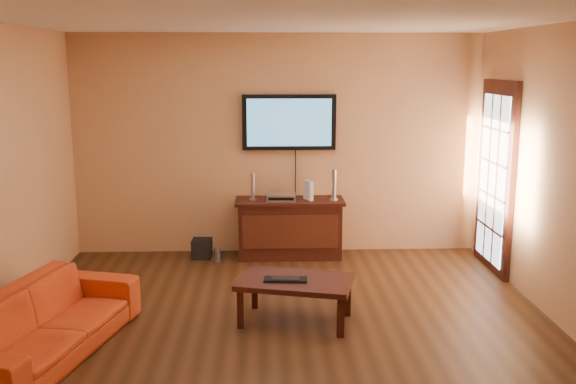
{
  "coord_description": "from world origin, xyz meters",
  "views": [
    {
      "loc": [
        -0.15,
        -5.36,
        2.34
      ],
      "look_at": [
        0.07,
        0.8,
        1.1
      ],
      "focal_mm": 40.0,
      "sensor_mm": 36.0,
      "label": 1
    }
  ],
  "objects_px": {
    "media_console": "(290,228)",
    "subwoofer": "(202,248)",
    "speaker_right": "(334,186)",
    "av_receiver": "(281,197)",
    "keyboard": "(286,279)",
    "game_console": "(308,190)",
    "bottle": "(217,256)",
    "sofa": "(44,311)",
    "speaker_left": "(253,188)",
    "television": "(289,122)",
    "coffee_table": "(295,285)"
  },
  "relations": [
    {
      "from": "media_console",
      "to": "subwoofer",
      "type": "xyz_separation_m",
      "value": [
        -1.08,
        -0.02,
        -0.24
      ]
    },
    {
      "from": "speaker_right",
      "to": "av_receiver",
      "type": "height_order",
      "value": "speaker_right"
    },
    {
      "from": "keyboard",
      "to": "av_receiver",
      "type": "bearing_deg",
      "value": 89.71
    },
    {
      "from": "game_console",
      "to": "bottle",
      "type": "xyz_separation_m",
      "value": [
        -1.1,
        -0.27,
        -0.73
      ]
    },
    {
      "from": "media_console",
      "to": "sofa",
      "type": "relative_size",
      "value": 0.68
    },
    {
      "from": "speaker_left",
      "to": "av_receiver",
      "type": "xyz_separation_m",
      "value": [
        0.34,
        -0.02,
        -0.11
      ]
    },
    {
      "from": "subwoofer",
      "to": "av_receiver",
      "type": "bearing_deg",
      "value": 2.17
    },
    {
      "from": "media_console",
      "to": "sofa",
      "type": "height_order",
      "value": "sofa"
    },
    {
      "from": "sofa",
      "to": "av_receiver",
      "type": "distance_m",
      "value": 3.32
    },
    {
      "from": "television",
      "to": "game_console",
      "type": "bearing_deg",
      "value": -44.92
    },
    {
      "from": "speaker_right",
      "to": "av_receiver",
      "type": "distance_m",
      "value": 0.65
    },
    {
      "from": "speaker_left",
      "to": "bottle",
      "type": "bearing_deg",
      "value": -146.4
    },
    {
      "from": "television",
      "to": "av_receiver",
      "type": "height_order",
      "value": "television"
    },
    {
      "from": "game_console",
      "to": "bottle",
      "type": "bearing_deg",
      "value": 169.21
    },
    {
      "from": "coffee_table",
      "to": "game_console",
      "type": "bearing_deg",
      "value": 82.89
    },
    {
      "from": "sofa",
      "to": "speaker_left",
      "type": "xyz_separation_m",
      "value": [
        1.64,
        2.66,
        0.49
      ]
    },
    {
      "from": "speaker_right",
      "to": "subwoofer",
      "type": "distance_m",
      "value": 1.78
    },
    {
      "from": "media_console",
      "to": "coffee_table",
      "type": "distance_m",
      "value": 2.04
    },
    {
      "from": "keyboard",
      "to": "speaker_left",
      "type": "bearing_deg",
      "value": 99.02
    },
    {
      "from": "television",
      "to": "subwoofer",
      "type": "distance_m",
      "value": 1.88
    },
    {
      "from": "speaker_left",
      "to": "keyboard",
      "type": "distance_m",
      "value": 2.14
    },
    {
      "from": "av_receiver",
      "to": "subwoofer",
      "type": "height_order",
      "value": "av_receiver"
    },
    {
      "from": "coffee_table",
      "to": "speaker_left",
      "type": "distance_m",
      "value": 2.14
    },
    {
      "from": "speaker_left",
      "to": "game_console",
      "type": "height_order",
      "value": "speaker_left"
    },
    {
      "from": "av_receiver",
      "to": "keyboard",
      "type": "relative_size",
      "value": 0.87
    },
    {
      "from": "speaker_left",
      "to": "speaker_right",
      "type": "xyz_separation_m",
      "value": [
        0.98,
        -0.03,
        0.02
      ]
    },
    {
      "from": "coffee_table",
      "to": "speaker_left",
      "type": "relative_size",
      "value": 3.48
    },
    {
      "from": "av_receiver",
      "to": "keyboard",
      "type": "bearing_deg",
      "value": -89.13
    },
    {
      "from": "coffee_table",
      "to": "bottle",
      "type": "relative_size",
      "value": 5.18
    },
    {
      "from": "speaker_left",
      "to": "av_receiver",
      "type": "height_order",
      "value": "speaker_left"
    },
    {
      "from": "speaker_right",
      "to": "bottle",
      "type": "distance_m",
      "value": 1.63
    },
    {
      "from": "speaker_left",
      "to": "bottle",
      "type": "distance_m",
      "value": 0.92
    },
    {
      "from": "speaker_left",
      "to": "speaker_right",
      "type": "distance_m",
      "value": 0.98
    },
    {
      "from": "sofa",
      "to": "game_console",
      "type": "height_order",
      "value": "game_console"
    },
    {
      "from": "speaker_right",
      "to": "bottle",
      "type": "bearing_deg",
      "value": -169.73
    },
    {
      "from": "sofa",
      "to": "keyboard",
      "type": "height_order",
      "value": "sofa"
    },
    {
      "from": "speaker_left",
      "to": "bottle",
      "type": "relative_size",
      "value": 1.49
    },
    {
      "from": "bottle",
      "to": "game_console",
      "type": "bearing_deg",
      "value": 13.92
    },
    {
      "from": "bottle",
      "to": "speaker_right",
      "type": "bearing_deg",
      "value": 10.27
    },
    {
      "from": "television",
      "to": "bottle",
      "type": "bearing_deg",
      "value": -150.29
    },
    {
      "from": "speaker_right",
      "to": "bottle",
      "type": "xyz_separation_m",
      "value": [
        -1.4,
        -0.25,
        -0.78
      ]
    },
    {
      "from": "media_console",
      "to": "television",
      "type": "height_order",
      "value": "television"
    },
    {
      "from": "coffee_table",
      "to": "game_console",
      "type": "height_order",
      "value": "game_console"
    },
    {
      "from": "av_receiver",
      "to": "speaker_left",
      "type": "bearing_deg",
      "value": 177.36
    },
    {
      "from": "sofa",
      "to": "bottle",
      "type": "bearing_deg",
      "value": -12.87
    },
    {
      "from": "speaker_right",
      "to": "av_receiver",
      "type": "xyz_separation_m",
      "value": [
        -0.64,
        0.01,
        -0.13
      ]
    },
    {
      "from": "media_console",
      "to": "av_receiver",
      "type": "relative_size",
      "value": 3.75
    },
    {
      "from": "speaker_left",
      "to": "bottle",
      "type": "xyz_separation_m",
      "value": [
        -0.43,
        -0.28,
        -0.76
      ]
    },
    {
      "from": "coffee_table",
      "to": "speaker_left",
      "type": "bearing_deg",
      "value": 101.59
    },
    {
      "from": "coffee_table",
      "to": "subwoofer",
      "type": "bearing_deg",
      "value": 117.48
    }
  ]
}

